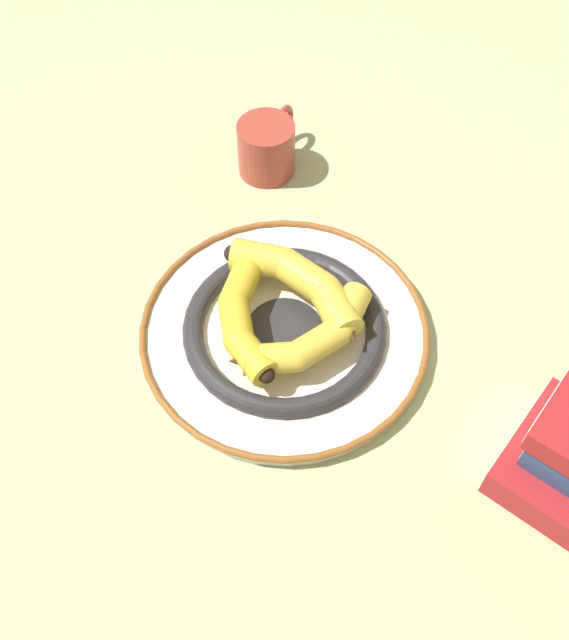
{
  "coord_description": "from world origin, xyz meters",
  "views": [
    {
      "loc": [
        0.48,
        -0.21,
        0.74
      ],
      "look_at": [
        0.02,
        -0.02,
        0.04
      ],
      "focal_mm": 42.0,
      "sensor_mm": 36.0,
      "label": 1
    }
  ],
  "objects": [
    {
      "name": "banana_a",
      "position": [
        -0.01,
        0.02,
        0.05
      ],
      "size": [
        0.19,
        0.11,
        0.04
      ],
      "rotation": [
        0.0,
        0.0,
        3.61
      ],
      "color": "yellow",
      "rests_on": "decorative_bowl"
    },
    {
      "name": "coffee_mug",
      "position": [
        -0.25,
        0.07,
        0.04
      ],
      "size": [
        0.1,
        0.1,
        0.08
      ],
      "rotation": [
        0.0,
        0.0,
        2.31
      ],
      "color": "#B24238",
      "rests_on": "ground_plane"
    },
    {
      "name": "decorative_bowl",
      "position": [
        0.02,
        -0.02,
        0.01
      ],
      "size": [
        0.34,
        0.34,
        0.03
      ],
      "color": "white",
      "rests_on": "ground_plane"
    },
    {
      "name": "ground_plane",
      "position": [
        0.0,
        0.0,
        0.0
      ],
      "size": [
        2.8,
        2.8,
        0.0
      ],
      "primitive_type": "plane",
      "color": "#B2C693"
    },
    {
      "name": "banana_b",
      "position": [
        0.01,
        -0.07,
        0.05
      ],
      "size": [
        0.18,
        0.08,
        0.04
      ],
      "rotation": [
        0.0,
        0.0,
        6.05
      ],
      "color": "yellow",
      "rests_on": "decorative_bowl"
    },
    {
      "name": "banana_c",
      "position": [
        0.07,
        -0.0,
        0.05
      ],
      "size": [
        0.08,
        0.19,
        0.03
      ],
      "rotation": [
        0.0,
        0.0,
        8.07
      ],
      "color": "yellow",
      "rests_on": "decorative_bowl"
    }
  ]
}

